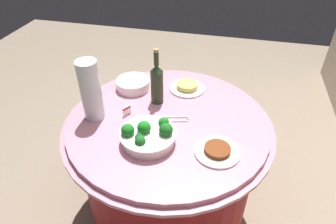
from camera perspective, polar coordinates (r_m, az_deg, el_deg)
The scene contains 10 objects.
ground_plane at distance 2.16m, azimuth 0.00°, elevation -16.91°, with size 6.00×6.00×0.00m, color gray.
buffet_table at distance 1.87m, azimuth 0.00°, elevation -10.16°, with size 1.16×1.16×0.74m.
broccoli_bowl at distance 1.46m, azimuth -3.83°, elevation -4.54°, with size 0.28×0.28×0.12m.
plate_stack at distance 1.88m, azimuth -6.76°, elevation 5.36°, with size 0.21×0.21×0.06m.
wine_bottle at distance 1.69m, azimuth -2.16°, elevation 5.65°, with size 0.07×0.07×0.34m.
decorative_fruit_vase at distance 1.61m, azimuth -14.57°, elevation 3.49°, with size 0.11×0.11×0.34m.
serving_tongs at distance 1.62m, azimuth 1.30°, elevation -1.39°, with size 0.08×0.17×0.01m.
food_plate_noodles at distance 1.87m, azimuth 3.70°, elevation 4.86°, with size 0.22×0.22×0.04m.
food_plate_stir_fry at distance 1.44m, azimuth 9.46°, elevation -7.39°, with size 0.22×0.22×0.03m.
label_placard_front at distance 1.65m, azimuth -7.96°, elevation 0.35°, with size 0.05×0.03×0.05m.
Camera 1 is at (1.24, 0.29, 1.75)m, focal length 31.64 mm.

